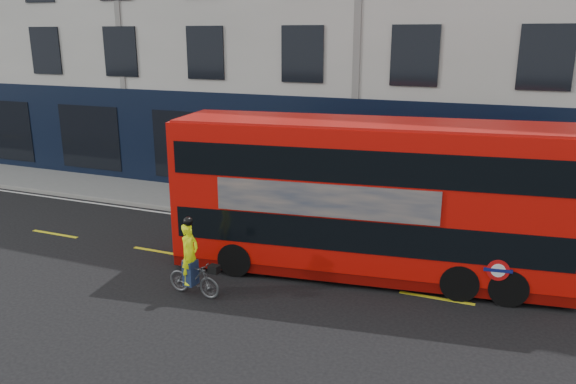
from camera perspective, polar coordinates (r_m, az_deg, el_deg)
The scene contains 8 objects.
ground at distance 14.00m, azimuth -2.74°, elevation -10.49°, with size 120.00×120.00×0.00m, color black.
pavement at distance 19.63m, azimuth 5.29°, elevation -2.52°, with size 60.00×3.00×0.12m, color gray.
kerb at distance 18.27m, azimuth 3.90°, elevation -3.87°, with size 60.00×0.12×0.13m, color gray.
building_terrace at distance 24.93m, azimuth 10.36°, elevation 18.49°, with size 50.00×10.07×15.00m.
road_edge_line at distance 18.03m, azimuth 3.59°, elevation -4.35°, with size 58.00×0.10×0.01m, color silver.
lane_dashes at distance 15.25m, azimuth -0.34°, elevation -8.19°, with size 58.00×0.12×0.01m, color yellow, non-canonical shape.
bus at distance 14.68m, azimuth 8.23°, elevation -0.61°, with size 10.35×3.61×4.09m.
cyclist at distance 13.96m, azimuth -9.69°, elevation -7.74°, with size 1.49×0.58×2.01m.
Camera 1 is at (5.37, -11.36, 6.18)m, focal length 35.00 mm.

